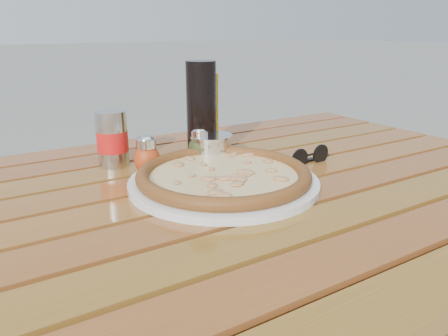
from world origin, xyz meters
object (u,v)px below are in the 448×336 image
parmesan_tin (211,147)px  plate (224,182)px  table (229,222)px  pizza (224,175)px  pepper_shaker (147,155)px  dark_bottle (201,112)px  olive_oil_cruet (204,113)px  sunglasses (309,157)px  soda_can (112,139)px  oregano_shaker (200,145)px

parmesan_tin → plate: bearing=-112.5°
table → pizza: size_ratio=3.48×
pepper_shaker → parmesan_tin: size_ratio=0.77×
dark_bottle → olive_oil_cruet: dark_bottle is taller
sunglasses → olive_oil_cruet: bearing=125.5°
table → soda_can: bearing=120.9°
olive_oil_cruet → soda_can: bearing=174.4°
soda_can → table: bearing=-59.1°
pepper_shaker → sunglasses: bearing=-21.9°
soda_can → olive_oil_cruet: size_ratio=0.57×
table → olive_oil_cruet: size_ratio=6.67×
plate → pizza: bearing=90.0°
parmesan_tin → sunglasses: parmesan_tin is taller
olive_oil_cruet → parmesan_tin: 0.09m
pepper_shaker → oregano_shaker: same height
pizza → oregano_shaker: size_ratio=4.90×
pepper_shaker → sunglasses: (0.33, -0.13, -0.02)m
oregano_shaker → soda_can: soda_can is taller
dark_bottle → soda_can: 0.20m
table → parmesan_tin: size_ratio=13.22×
pepper_shaker → sunglasses: size_ratio=0.75×
plate → pizza: size_ratio=0.90×
pepper_shaker → olive_oil_cruet: olive_oil_cruet is taller
table → dark_bottle: 0.26m
table → plate: (-0.01, 0.01, 0.08)m
oregano_shaker → pizza: bearing=-103.6°
olive_oil_cruet → sunglasses: 0.26m
plate → oregano_shaker: 0.17m
oregano_shaker → sunglasses: bearing=-35.7°
pepper_shaker → plate: bearing=-58.4°
dark_bottle → pepper_shaker: bearing=-170.3°
pepper_shaker → olive_oil_cruet: 0.19m
table → sunglasses: 0.24m
pepper_shaker → parmesan_tin: bearing=3.0°
plate → olive_oil_cruet: bearing=69.3°
sunglasses → pizza: bearing=-177.9°
plate → olive_oil_cruet: 0.25m
oregano_shaker → plate: bearing=-103.6°
pizza → olive_oil_cruet: size_ratio=1.91×
pizza → soda_can: (-0.13, 0.24, 0.04)m
olive_oil_cruet → sunglasses: olive_oil_cruet is taller
parmesan_tin → sunglasses: (0.17, -0.14, -0.01)m
pepper_shaker → table: bearing=-56.7°
pizza → oregano_shaker: 0.17m
soda_can → dark_bottle: bearing=-18.2°
parmesan_tin → oregano_shaker: bearing=178.0°
table → parmesan_tin: parmesan_tin is taller
pepper_shaker → soda_can: 0.10m
table → plate: bearing=151.5°
table → soda_can: size_ratio=11.67×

